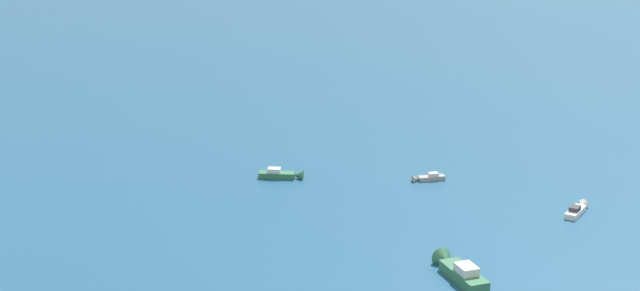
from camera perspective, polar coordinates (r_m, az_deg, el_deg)
The scene contains 4 objects.
motorboat_near_centre at distance 166.78m, azimuth 5.87°, elevation -1.77°, with size 5.43×2.74×1.53m.
motorboat_trailing at distance 167.09m, azimuth -2.03°, elevation -1.60°, with size 7.24×2.24×2.08m.
motorboat_mid_cluster at distance 156.74m, azimuth 13.87°, elevation -3.43°, with size 4.50×6.32×1.83m.
motorboat_outer_ring_a at distance 132.60m, azimuth 7.56°, elevation -6.77°, with size 6.50×10.69×3.04m.
Camera 1 is at (3.99, -108.25, 54.33)m, focal length 58.63 mm.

